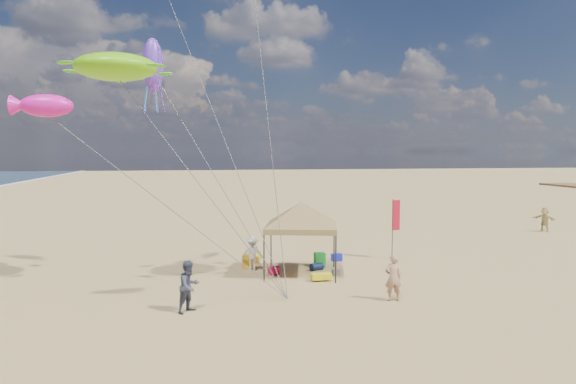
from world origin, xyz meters
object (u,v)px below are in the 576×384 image
Objects in this scene: cooler_blue at (337,257)px; person_near_c at (252,253)px; beach_cart at (321,276)px; person_far_c at (545,219)px; chair_green at (320,260)px; person_near_a at (393,278)px; cooler_red at (274,271)px; person_near_b at (189,286)px; canopy_tent at (301,205)px; chair_yellow at (247,261)px; feather_flag at (395,219)px.

person_near_c is at bearing -163.99° from cooler_blue.
cooler_blue is 4.29m from beach_cart.
cooler_blue is 18.72m from person_far_c.
chair_green is at bearing -162.58° from person_near_c.
person_far_c is (17.34, 14.12, -0.02)m from person_near_a.
cooler_red is 6.28m from person_near_b.
cooler_blue is at bearing -0.67° from person_near_b.
person_near_a is (1.94, -3.48, 0.71)m from beach_cart.
canopy_tent is at bearing -1.49° from person_near_b.
canopy_tent is at bearing 113.89° from beach_cart.
beach_cart is 0.48× the size of person_near_b.
chair_green and chair_yellow have the same top height.
person_far_c reaches higher than beach_cart.
beach_cart is 6.73m from person_near_b.
person_far_c reaches higher than chair_green.
cooler_blue is 7.40m from person_near_a.
chair_green is 1.00× the size of chair_yellow.
cooler_red is (-6.93, -2.29, -1.96)m from feather_flag.
person_near_a is (3.84, -4.98, 0.72)m from cooler_red.
beach_cart is 22.03m from person_far_c.
person_far_c reaches higher than cooler_blue.
chair_yellow is at bearing -174.60° from feather_flag.
cooler_red is 6.33m from person_near_a.
person_near_c is at bearing -171.09° from feather_flag.
feather_flag reaches higher than person_far_c.
chair_green reaches higher than beach_cart.
chair_yellow is 0.38× the size of person_near_b.
canopy_tent is 11.39× the size of cooler_red.
person_near_b is at bearing -128.15° from cooler_red.
person_near_a is at bearing 142.32° from person_near_c.
person_near_c is (-4.60, -1.32, 0.64)m from cooler_blue.
beach_cart is at bearing -38.25° from cooler_red.
person_near_c is 0.94× the size of person_far_c.
canopy_tent is 3.33m from cooler_red.
beach_cart is (-0.63, -2.74, -0.15)m from chair_green.
chair_green is at bearing -166.66° from feather_flag.
cooler_red is 0.77× the size of chair_yellow.
cooler_blue is at bearing 43.34° from chair_green.
feather_flag is 4.61× the size of chair_green.
chair_yellow is (-3.59, 0.29, 0.00)m from chair_green.
feather_flag is 1.94× the size of person_near_c.
feather_flag is at bearing -156.68° from person_near_c.
person_near_a reaches higher than cooler_red.
feather_flag is 3.58× the size of beach_cart.
person_near_c reaches higher than chair_green.
person_near_a is 1.09× the size of person_near_c.
feather_flag is 7.99m from person_near_a.
person_near_b is at bearing -113.39° from chair_yellow.
beach_cart is (2.97, -3.03, -0.15)m from chair_yellow.
person_near_c is (-4.71, 6.05, -0.07)m from person_near_a.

